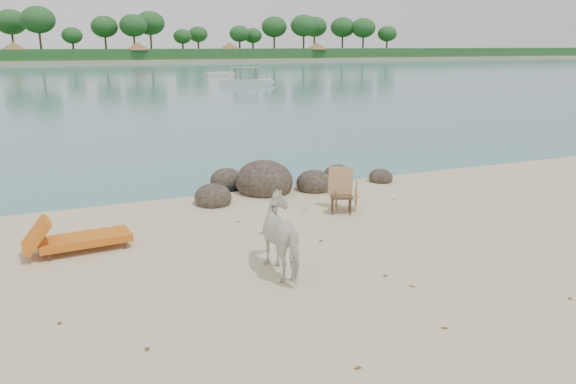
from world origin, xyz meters
The scene contains 11 objects.
water centered at (0.00, 90.00, 0.00)m, with size 400.00×400.00×0.00m, color #396A73.
far_shore centered at (0.00, 170.00, 0.00)m, with size 420.00×90.00×1.40m, color tan.
far_scenery centered at (0.03, 136.70, 3.14)m, with size 420.00×18.00×9.50m.
boulders centered at (1.63, 5.78, 0.22)m, with size 6.24×2.78×1.21m.
cow centered at (-0.37, 0.10, 0.70)m, with size 0.75×1.65×1.39m, color white.
side_table centered at (2.31, 2.96, 0.22)m, with size 0.54×0.35×0.43m, color #352715, non-canonical shape.
lounge_chair centered at (-3.69, 2.76, 0.33)m, with size 2.22×0.78×0.67m, color orange, non-canonical shape.
deck_chair centered at (2.55, 3.14, 0.53)m, with size 0.68×0.74×1.06m, color #A87F54, non-canonical shape.
boat_mid centered at (15.47, 48.25, 1.49)m, with size 6.14×1.38×2.99m, color beige, non-canonical shape.
boat_far centered at (18.02, 66.44, 0.30)m, with size 5.15×1.16×0.60m, color #BBBCB7, non-canonical shape.
dead_leaves centered at (0.15, 0.40, 0.00)m, with size 8.65×6.89×0.00m.
Camera 1 is at (-4.15, -8.76, 4.08)m, focal length 35.00 mm.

